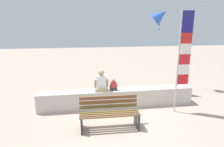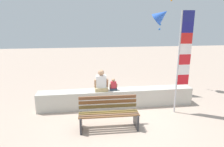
% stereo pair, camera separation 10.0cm
% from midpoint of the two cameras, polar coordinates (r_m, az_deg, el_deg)
% --- Properties ---
extents(ground_plane, '(40.00, 40.00, 0.00)m').
position_cam_midpoint_polar(ground_plane, '(6.43, 3.35, -13.01)').
color(ground_plane, tan).
extents(seawall_ledge, '(5.55, 0.55, 0.64)m').
position_cam_midpoint_polar(seawall_ledge, '(7.23, 1.75, -7.05)').
color(seawall_ledge, beige).
rests_on(seawall_ledge, ground).
extents(park_bench, '(1.72, 0.65, 0.88)m').
position_cam_midpoint_polar(park_bench, '(5.80, -0.49, -11.49)').
color(park_bench, brown).
rests_on(park_bench, ground).
extents(person_adult, '(0.50, 0.36, 0.76)m').
position_cam_midpoint_polar(person_adult, '(6.94, -2.72, -2.60)').
color(person_adult, tan).
rests_on(person_adult, seawall_ledge).
extents(person_child, '(0.28, 0.20, 0.43)m').
position_cam_midpoint_polar(person_child, '(7.03, 0.81, -3.47)').
color(person_child, '#29384A').
rests_on(person_child, seawall_ledge).
extents(flag_banner, '(0.44, 0.05, 3.33)m').
position_cam_midpoint_polar(flag_banner, '(6.76, 20.13, 5.14)').
color(flag_banner, '#B7B7BC').
rests_on(flag_banner, ground).
extents(kite_blue, '(0.94, 0.86, 0.96)m').
position_cam_midpoint_polar(kite_blue, '(8.61, 14.35, 15.89)').
color(kite_blue, blue).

